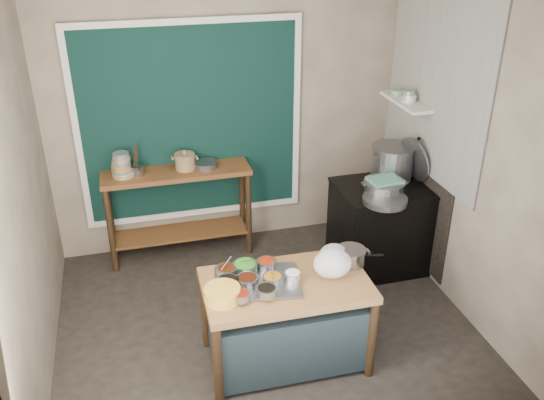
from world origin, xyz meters
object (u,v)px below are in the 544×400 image
object	(u,v)px
steamer	(384,187)
stock_pot	(392,162)
prep_table	(286,322)
utensil_cup	(137,170)
condiment_tray	(257,282)
yellow_basin	(222,294)
saucepan	(351,256)
back_counter	(180,213)
stove_block	(382,228)
ceramic_crock	(185,162)

from	to	relation	value
steamer	stock_pot	bearing A→B (deg)	54.67
stock_pot	steamer	size ratio (longest dim) A/B	1.09
prep_table	utensil_cup	xyz separation A→B (m)	(-0.97, 1.83, 0.62)
condiment_tray	utensil_cup	bearing A→B (deg)	112.72
yellow_basin	stock_pot	distance (m)	2.36
yellow_basin	steamer	xyz separation A→B (m)	(1.72, 1.04, 0.14)
stock_pot	saucepan	bearing A→B (deg)	-127.43
back_counter	condiment_tray	xyz separation A→B (m)	(0.38, -1.78, 0.29)
back_counter	saucepan	world-z (taller)	back_counter
prep_table	saucepan	distance (m)	0.72
saucepan	prep_table	bearing A→B (deg)	-153.07
back_counter	stove_block	world-z (taller)	back_counter
yellow_basin	saucepan	xyz separation A→B (m)	(1.06, 0.20, 0.02)
condiment_tray	ceramic_crock	distance (m)	1.83
ceramic_crock	condiment_tray	bearing A→B (deg)	-80.83
condiment_tray	yellow_basin	bearing A→B (deg)	-155.56
prep_table	steamer	size ratio (longest dim) A/B	3.20
stove_block	saucepan	xyz separation A→B (m)	(-0.74, -0.97, 0.39)
prep_table	saucepan	world-z (taller)	saucepan
back_counter	stock_pot	distance (m)	2.18
prep_table	saucepan	size ratio (longest dim) A/B	5.19
prep_table	steamer	distance (m)	1.64
back_counter	yellow_basin	bearing A→B (deg)	-86.99
back_counter	saucepan	distance (m)	2.09
saucepan	condiment_tray	bearing A→B (deg)	-158.83
utensil_cup	stove_block	bearing A→B (deg)	-18.13
condiment_tray	steamer	xyz separation A→B (m)	(1.43, 0.91, 0.18)
yellow_basin	saucepan	world-z (taller)	saucepan
yellow_basin	stock_pot	xyz separation A→B (m)	(1.93, 1.34, 0.25)
stock_pot	steamer	world-z (taller)	stock_pot
condiment_tray	saucepan	size ratio (longest dim) A/B	2.59
saucepan	steamer	bearing A→B (deg)	67.41
condiment_tray	stock_pot	size ratio (longest dim) A/B	1.47
stove_block	stock_pot	bearing A→B (deg)	52.44
ceramic_crock	steamer	bearing A→B (deg)	-26.91
prep_table	yellow_basin	xyz separation A→B (m)	(-0.50, -0.09, 0.43)
condiment_tray	yellow_basin	size ratio (longest dim) A/B	2.39
steamer	yellow_basin	bearing A→B (deg)	-148.69
stove_block	steamer	distance (m)	0.54
prep_table	ceramic_crock	size ratio (longest dim) A/B	5.91
condiment_tray	ceramic_crock	size ratio (longest dim) A/B	2.95
stove_block	prep_table	bearing A→B (deg)	-140.19
saucepan	ceramic_crock	distance (m)	2.03
steamer	back_counter	bearing A→B (deg)	154.59
back_counter	steamer	distance (m)	2.06
yellow_basin	utensil_cup	world-z (taller)	utensil_cup
steamer	condiment_tray	bearing A→B (deg)	-147.44
stove_block	utensil_cup	size ratio (longest dim) A/B	5.77
back_counter	ceramic_crock	xyz separation A→B (m)	(0.09, 0.01, 0.55)
yellow_basin	ceramic_crock	xyz separation A→B (m)	(-0.01, 1.92, 0.22)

